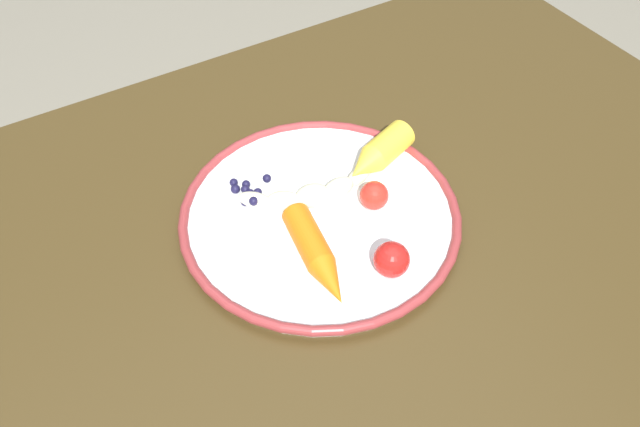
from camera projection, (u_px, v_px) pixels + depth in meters
name	position (u px, v px, depth m)	size (l,w,h in m)	color
dining_table	(348.00, 265.00, 0.85)	(1.16, 0.81, 0.72)	#413217
plate	(320.00, 215.00, 0.78)	(0.34, 0.34, 0.02)	white
banana	(311.00, 193.00, 0.78)	(0.18, 0.08, 0.03)	#F0EDC0
carrot_orange	(317.00, 256.00, 0.71)	(0.05, 0.14, 0.03)	orange
carrot_yellow	(378.00, 154.00, 0.82)	(0.12, 0.07, 0.04)	yellow
blueberry_pile	(249.00, 191.00, 0.79)	(0.05, 0.06, 0.02)	#191638
tomato_near	(375.00, 196.00, 0.77)	(0.04, 0.04, 0.04)	red
tomato_mid	(392.00, 260.00, 0.70)	(0.04, 0.04, 0.04)	red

